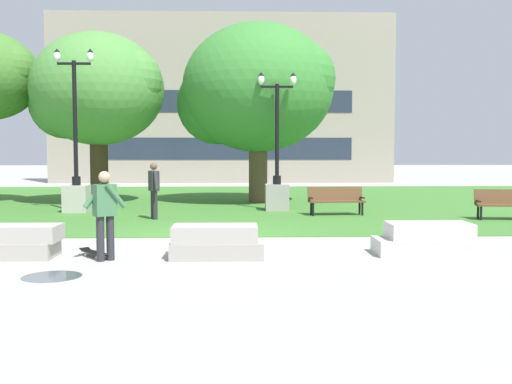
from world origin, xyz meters
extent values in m
plane|color=#A3A09B|center=(0.00, 0.00, 0.00)|extent=(140.00, 140.00, 0.00)
cube|color=#3D752D|center=(0.00, 10.00, 0.01)|extent=(40.00, 20.00, 0.02)
cube|color=#9E9991|center=(-3.73, -2.55, 0.16)|extent=(1.80, 0.90, 0.32)
cube|color=#A6A098|center=(-3.57, -2.55, 0.48)|extent=(1.66, 0.83, 0.32)
cube|color=#9E9991|center=(0.36, -2.68, 0.16)|extent=(1.80, 0.90, 0.32)
cube|color=#A6A098|center=(0.32, -2.68, 0.48)|extent=(1.66, 0.83, 0.32)
cube|color=#BCB7B2|center=(4.45, -2.40, 0.16)|extent=(1.80, 0.90, 0.32)
cube|color=beige|center=(4.64, -2.40, 0.48)|extent=(1.66, 0.83, 0.32)
cylinder|color=#28282D|center=(-1.83, -3.00, 0.43)|extent=(0.15, 0.15, 0.86)
cylinder|color=#28282D|center=(-1.67, -2.88, 0.43)|extent=(0.15, 0.15, 0.86)
cube|color=#3D7047|center=(-1.75, -2.94, 1.16)|extent=(0.47, 0.43, 0.60)
cylinder|color=#3D7047|center=(-1.96, -2.92, 1.24)|extent=(0.40, 0.32, 0.49)
cylinder|color=#3D7047|center=(-1.54, -2.96, 1.24)|extent=(0.40, 0.32, 0.49)
sphere|color=tan|center=(-1.75, -2.94, 1.60)|extent=(0.22, 0.22, 0.22)
cube|color=black|center=(-2.02, -2.56, 0.09)|extent=(0.68, 0.73, 0.02)
cube|color=black|center=(-2.32, -2.22, 0.11)|extent=(0.23, 0.22, 0.06)
cube|color=black|center=(-1.72, -2.89, 0.11)|extent=(0.23, 0.22, 0.06)
cylinder|color=silver|center=(-2.25, -2.47, 0.03)|extent=(0.06, 0.06, 0.06)
cylinder|color=silver|center=(-2.08, -2.32, 0.03)|extent=(0.06, 0.06, 0.06)
cylinder|color=silver|center=(-1.95, -2.80, 0.03)|extent=(0.06, 0.06, 0.06)
cylinder|color=silver|center=(-1.79, -2.65, 0.03)|extent=(0.06, 0.06, 0.06)
cylinder|color=#47515B|center=(-2.34, -4.36, 0.00)|extent=(0.98, 0.98, 0.01)
cube|color=brown|center=(3.95, 4.70, 0.46)|extent=(1.83, 0.58, 0.05)
cube|color=brown|center=(3.93, 4.95, 0.69)|extent=(1.80, 0.26, 0.46)
cube|color=black|center=(3.11, 4.63, 0.58)|extent=(0.09, 0.40, 0.04)
cube|color=black|center=(4.78, 4.76, 0.58)|extent=(0.09, 0.40, 0.04)
cylinder|color=black|center=(3.16, 4.48, 0.23)|extent=(0.07, 0.07, 0.41)
cylinder|color=black|center=(4.76, 4.60, 0.23)|extent=(0.07, 0.07, 0.41)
cylinder|color=black|center=(3.14, 4.80, 0.23)|extent=(0.07, 0.07, 0.41)
cylinder|color=black|center=(4.73, 4.92, 0.23)|extent=(0.07, 0.07, 0.41)
cube|color=brown|center=(8.83, 3.24, 0.46)|extent=(1.84, 0.65, 0.05)
cube|color=brown|center=(8.86, 3.49, 0.69)|extent=(1.80, 0.34, 0.46)
cube|color=black|center=(7.99, 3.34, 0.58)|extent=(0.11, 0.40, 0.04)
cylinder|color=black|center=(8.01, 3.18, 0.23)|extent=(0.07, 0.07, 0.41)
cylinder|color=black|center=(8.05, 3.50, 0.23)|extent=(0.07, 0.07, 0.41)
cube|color=#ADA89E|center=(-4.67, 6.02, 0.47)|extent=(0.80, 0.80, 0.90)
cylinder|color=black|center=(-4.67, 6.02, 1.07)|extent=(0.28, 0.28, 0.30)
cylinder|color=black|center=(-4.67, 6.02, 3.00)|extent=(0.14, 0.14, 4.16)
cube|color=black|center=(-4.67, 6.02, 4.98)|extent=(1.10, 0.08, 0.08)
ellipsoid|color=white|center=(-5.22, 6.02, 5.22)|extent=(0.22, 0.22, 0.36)
cone|color=black|center=(-5.22, 6.02, 5.42)|extent=(0.20, 0.20, 0.13)
ellipsoid|color=white|center=(-4.12, 6.02, 5.22)|extent=(0.22, 0.22, 0.36)
cone|color=black|center=(-4.12, 6.02, 5.42)|extent=(0.20, 0.20, 0.13)
cube|color=gray|center=(2.14, 6.37, 0.47)|extent=(0.80, 0.80, 0.90)
cylinder|color=black|center=(2.14, 6.37, 1.07)|extent=(0.28, 0.28, 0.30)
cylinder|color=black|center=(2.14, 6.37, 2.65)|extent=(0.14, 0.14, 3.45)
cube|color=black|center=(2.14, 6.37, 4.27)|extent=(1.10, 0.08, 0.08)
ellipsoid|color=white|center=(1.59, 6.37, 4.51)|extent=(0.22, 0.22, 0.36)
cone|color=black|center=(1.59, 6.37, 4.71)|extent=(0.20, 0.20, 0.13)
ellipsoid|color=white|center=(2.69, 6.37, 4.51)|extent=(0.22, 0.22, 0.36)
cone|color=black|center=(2.69, 6.37, 4.71)|extent=(0.20, 0.20, 0.13)
cylinder|color=#42301E|center=(-4.66, 9.36, 1.54)|extent=(0.70, 0.70, 3.05)
ellipsoid|color=#4C893D|center=(-4.66, 9.36, 4.48)|extent=(5.13, 5.13, 4.36)
sphere|color=#4C893D|center=(-6.08, 9.88, 3.97)|extent=(2.82, 2.82, 2.82)
sphere|color=#4C893D|center=(-3.38, 8.85, 4.74)|extent=(2.57, 2.57, 2.57)
sphere|color=#42752D|center=(-7.98, 9.10, 5.19)|extent=(2.01, 2.01, 2.01)
cylinder|color=brown|center=(1.59, 9.47, 1.47)|extent=(0.74, 0.74, 2.91)
ellipsoid|color=#387F33|center=(1.59, 9.47, 4.56)|extent=(5.94, 5.94, 5.05)
sphere|color=#387F33|center=(-0.05, 10.06, 3.97)|extent=(3.27, 3.27, 3.27)
sphere|color=#387F33|center=(3.07, 8.88, 4.86)|extent=(2.97, 2.97, 2.97)
cylinder|color=#28282D|center=(-1.80, 3.88, 0.45)|extent=(0.15, 0.15, 0.86)
cylinder|color=#28282D|center=(-1.72, 3.70, 0.45)|extent=(0.15, 0.15, 0.86)
cube|color=#2D2D30|center=(-1.76, 3.79, 1.18)|extent=(0.38, 0.46, 0.60)
cylinder|color=#2D2D30|center=(-1.86, 4.10, 1.21)|extent=(0.19, 0.26, 0.56)
cylinder|color=#2D2D30|center=(-1.65, 3.48, 1.21)|extent=(0.19, 0.26, 0.56)
sphere|color=brown|center=(-1.76, 3.79, 1.62)|extent=(0.22, 0.22, 0.22)
cube|color=gray|center=(-0.21, 24.50, 5.41)|extent=(22.16, 1.00, 10.82)
cube|color=#232D3D|center=(-0.21, 23.98, 2.20)|extent=(16.62, 0.03, 1.40)
cube|color=#232D3D|center=(-0.21, 23.98, 5.20)|extent=(16.62, 0.03, 1.40)
camera|label=1|loc=(0.76, -14.31, 2.10)|focal=42.00mm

